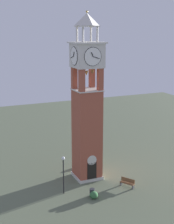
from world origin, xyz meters
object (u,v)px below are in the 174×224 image
(clock_tower, at_px, (87,111))
(trash_bin, at_px, (92,192))
(park_bench, at_px, (127,183))
(lamp_post, at_px, (63,168))

(clock_tower, xyz_separation_m, trash_bin, (-1.31, -4.30, -7.38))
(park_bench, bearing_deg, trash_bin, -175.67)
(lamp_post, bearing_deg, park_bench, -11.42)
(clock_tower, xyz_separation_m, park_bench, (2.98, -3.97, -7.30))
(park_bench, xyz_separation_m, trash_bin, (-4.29, -0.33, -0.08))
(park_bench, xyz_separation_m, lamp_post, (-6.74, 1.36, 2.30))
(clock_tower, height_order, park_bench, clock_tower)
(clock_tower, bearing_deg, lamp_post, -145.15)
(clock_tower, relative_size, park_bench, 11.53)
(lamp_post, distance_m, trash_bin, 3.81)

